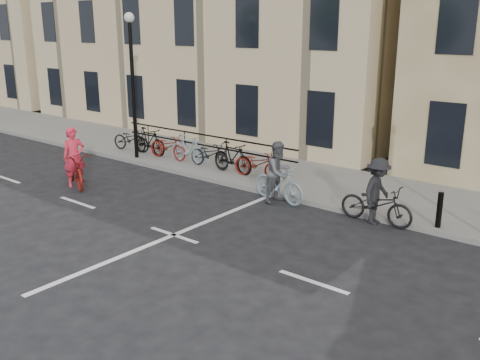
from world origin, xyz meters
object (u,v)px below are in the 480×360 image
Objects in this scene: lamp_post at (132,68)px; cyclist_dark at (377,198)px; cyclist_pink at (75,166)px; cyclist_grey at (279,178)px.

cyclist_dark is (10.00, -0.50, -2.80)m from lamp_post.
lamp_post is 2.34× the size of cyclist_pink.
lamp_post is 10.40m from cyclist_dark.
cyclist_pink is (1.00, -3.39, -2.83)m from lamp_post.
cyclist_dark is at bearing -48.46° from cyclist_pink.
cyclist_pink is 1.17× the size of cyclist_grey.
lamp_post is 2.67× the size of cyclist_dark.
cyclist_pink is 1.14× the size of cyclist_dark.
cyclist_pink is 6.61m from cyclist_grey.
cyclist_pink reaches higher than cyclist_grey.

